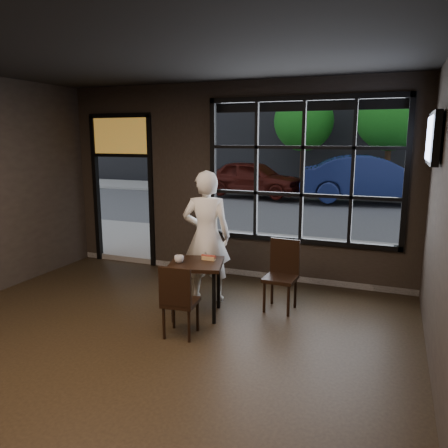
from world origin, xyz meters
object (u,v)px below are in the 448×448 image
at_px(cafe_table, 197,288).
at_px(chair_near, 181,300).
at_px(navy_car, 371,179).
at_px(man, 207,236).

xyz_separation_m(cafe_table, chair_near, (0.08, -0.62, 0.08)).
height_order(cafe_table, chair_near, chair_near).
distance_m(cafe_table, navy_car, 11.23).
bearing_deg(chair_near, cafe_table, -88.71).
distance_m(chair_near, navy_car, 11.83).
relative_size(chair_near, navy_car, 0.18).
bearing_deg(cafe_table, chair_near, -98.15).
bearing_deg(cafe_table, navy_car, 66.24).
distance_m(cafe_table, chair_near, 0.63).
distance_m(cafe_table, man, 0.82).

